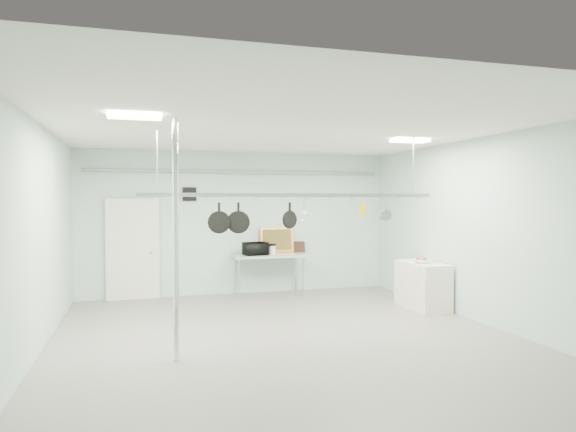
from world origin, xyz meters
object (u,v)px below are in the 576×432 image
object	(u,v)px
chrome_pole	(176,240)
fruit_bowl	(422,261)
skillet_mid	(238,218)
pot_rack	(294,193)
microwave	(255,249)
skillet_left	(219,218)
side_cabinet	(422,285)
coffee_canister	(272,250)
prep_table	(269,258)
skillet_right	(290,215)

from	to	relation	value
chrome_pole	fruit_bowl	distance (m)	5.16
fruit_bowl	skillet_mid	distance (m)	3.99
pot_rack	skillet_mid	xyz separation A→B (m)	(-0.90, 0.00, -0.39)
microwave	skillet_left	xyz separation A→B (m)	(-1.29, -3.28, 0.81)
side_cabinet	coffee_canister	distance (m)	3.36
fruit_bowl	skillet_left	size ratio (longest dim) A/B	0.72
pot_rack	fruit_bowl	size ratio (longest dim) A/B	14.26
microwave	fruit_bowl	bearing A→B (deg)	128.47
skillet_left	pot_rack	bearing A→B (deg)	1.24
prep_table	pot_rack	world-z (taller)	pot_rack
microwave	side_cabinet	bearing A→B (deg)	130.86
prep_table	coffee_canister	xyz separation A→B (m)	(0.09, 0.02, 0.17)
side_cabinet	fruit_bowl	distance (m)	0.51
coffee_canister	pot_rack	bearing A→B (deg)	-98.36
pot_rack	skillet_right	xyz separation A→B (m)	(-0.08, 0.00, -0.35)
pot_rack	skillet_mid	distance (m)	0.98
chrome_pole	pot_rack	size ratio (longest dim) A/B	0.67
skillet_left	skillet_mid	size ratio (longest dim) A/B	0.97
fruit_bowl	coffee_canister	bearing A→B (deg)	135.43
prep_table	skillet_right	world-z (taller)	skillet_right
coffee_canister	skillet_right	xyz separation A→B (m)	(-0.57, -3.32, 0.88)
prep_table	fruit_bowl	distance (m)	3.39
pot_rack	skillet_mid	size ratio (longest dim) A/B	9.97
prep_table	microwave	bearing A→B (deg)	-176.03
microwave	pot_rack	bearing A→B (deg)	76.55
fruit_bowl	side_cabinet	bearing A→B (deg)	54.32
skillet_mid	skillet_right	size ratio (longest dim) A/B	1.20
coffee_canister	fruit_bowl	bearing A→B (deg)	-44.57
skillet_mid	skillet_right	xyz separation A→B (m)	(0.82, 0.00, 0.04)
pot_rack	prep_table	bearing A→B (deg)	83.09
skillet_mid	side_cabinet	bearing A→B (deg)	27.85
skillet_mid	skillet_right	distance (m)	0.82
fruit_bowl	skillet_left	xyz separation A→B (m)	(-4.06, -0.98, 0.91)
side_cabinet	skillet_right	distance (m)	3.53
prep_table	fruit_bowl	world-z (taller)	fruit_bowl
microwave	fruit_bowl	size ratio (longest dim) A/B	1.51
microwave	coffee_canister	size ratio (longest dim) A/B	2.61
skillet_mid	fruit_bowl	bearing A→B (deg)	26.48
coffee_canister	skillet_mid	world-z (taller)	skillet_mid
fruit_bowl	skillet_left	distance (m)	4.27
coffee_canister	skillet_left	bearing A→B (deg)	-116.90
fruit_bowl	skillet_right	world-z (taller)	skillet_right
pot_rack	chrome_pole	bearing A→B (deg)	-154.65
chrome_pole	skillet_mid	xyz separation A→B (m)	(1.00, 0.90, 0.24)
side_cabinet	skillet_mid	xyz separation A→B (m)	(-3.85, -1.10, 1.39)
chrome_pole	coffee_canister	bearing A→B (deg)	60.49
chrome_pole	side_cabinet	xyz separation A→B (m)	(4.85, 2.00, -1.15)
skillet_left	skillet_right	xyz separation A→B (m)	(1.12, 0.00, 0.03)
skillet_left	fruit_bowl	bearing A→B (deg)	14.79
chrome_pole	prep_table	world-z (taller)	chrome_pole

